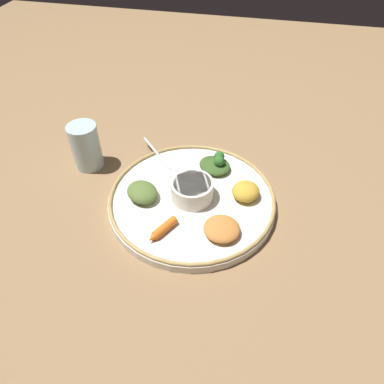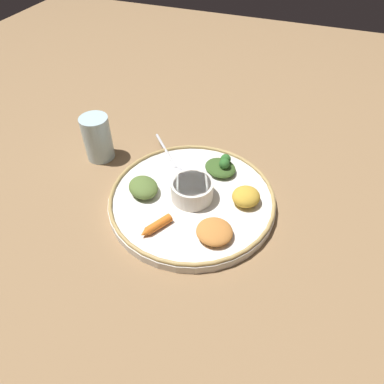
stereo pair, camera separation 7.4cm
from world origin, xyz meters
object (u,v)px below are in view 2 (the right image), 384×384
at_px(spoon, 172,161).
at_px(greens_pile, 221,166).
at_px(carrot_near_spoon, 156,226).
at_px(drinking_glass, 98,141).
at_px(center_bowl, 192,189).

bearing_deg(spoon, greens_pile, -174.79).
relative_size(spoon, greens_pile, 1.48).
xyz_separation_m(carrot_near_spoon, drinking_glass, (0.24, -0.18, 0.02)).
xyz_separation_m(spoon, greens_pile, (-0.12, -0.01, 0.01)).
bearing_deg(spoon, carrot_near_spoon, 104.18).
xyz_separation_m(center_bowl, drinking_glass, (0.27, -0.07, 0.01)).
xyz_separation_m(greens_pile, drinking_glass, (0.30, 0.03, 0.01)).
height_order(center_bowl, carrot_near_spoon, center_bowl).
relative_size(center_bowl, greens_pile, 0.95).
distance_m(greens_pile, carrot_near_spoon, 0.22).
bearing_deg(drinking_glass, greens_pile, -174.60).
height_order(spoon, greens_pile, greens_pile).
bearing_deg(center_bowl, drinking_glass, -15.20).
height_order(center_bowl, spoon, center_bowl).
relative_size(center_bowl, drinking_glass, 0.81).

